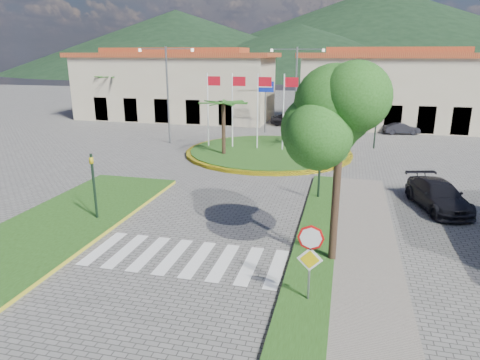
% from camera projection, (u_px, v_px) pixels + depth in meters
% --- Properties ---
extents(ground, '(160.00, 160.00, 0.00)m').
position_uv_depth(ground, '(133.00, 318.00, 12.55)').
color(ground, '#64625F').
rests_on(ground, ground).
extents(sidewalk_right, '(4.00, 28.00, 0.15)m').
position_uv_depth(sidewalk_right, '(344.00, 306.00, 13.00)').
color(sidewalk_right, gray).
rests_on(sidewalk_right, ground).
extents(verge_right, '(1.60, 28.00, 0.18)m').
position_uv_depth(verge_right, '(304.00, 301.00, 13.27)').
color(verge_right, '#244714').
rests_on(verge_right, ground).
extents(median_left, '(5.00, 14.00, 0.18)m').
position_uv_depth(median_left, '(66.00, 221.00, 19.61)').
color(median_left, '#244714').
rests_on(median_left, ground).
extents(crosswalk, '(8.00, 3.00, 0.01)m').
position_uv_depth(crosswalk, '(183.00, 257.00, 16.27)').
color(crosswalk, silver).
rests_on(crosswalk, ground).
extents(roundabout_island, '(12.70, 12.70, 6.00)m').
position_uv_depth(roundabout_island, '(268.00, 152.00, 32.96)').
color(roundabout_island, yellow).
rests_on(roundabout_island, ground).
extents(stop_sign, '(0.80, 0.11, 2.65)m').
position_uv_depth(stop_sign, '(310.00, 252.00, 12.73)').
color(stop_sign, slate).
rests_on(stop_sign, ground).
extents(deciduous_tree, '(3.60, 3.60, 6.80)m').
position_uv_depth(deciduous_tree, '(341.00, 124.00, 14.45)').
color(deciduous_tree, black).
rests_on(deciduous_tree, ground).
extents(traffic_light_left, '(0.15, 0.18, 3.20)m').
position_uv_depth(traffic_light_left, '(94.00, 181.00, 19.25)').
color(traffic_light_left, black).
rests_on(traffic_light_left, ground).
extents(traffic_light_right, '(0.15, 0.18, 3.20)m').
position_uv_depth(traffic_light_right, '(320.00, 164.00, 22.11)').
color(traffic_light_right, black).
rests_on(traffic_light_right, ground).
extents(traffic_light_far, '(0.18, 0.15, 3.20)m').
position_uv_depth(traffic_light_far, '(376.00, 125.00, 34.32)').
color(traffic_light_far, black).
rests_on(traffic_light_far, ground).
extents(direction_sign_west, '(1.60, 0.14, 5.20)m').
position_uv_depth(direction_sign_west, '(265.00, 96.00, 40.81)').
color(direction_sign_west, slate).
rests_on(direction_sign_west, ground).
extents(direction_sign_east, '(1.60, 0.14, 5.20)m').
position_uv_depth(direction_sign_east, '(318.00, 97.00, 39.65)').
color(direction_sign_east, slate).
rests_on(direction_sign_east, ground).
extents(street_lamp_centre, '(4.80, 0.16, 8.00)m').
position_uv_depth(street_lamp_centre, '(296.00, 87.00, 38.93)').
color(street_lamp_centre, slate).
rests_on(street_lamp_centre, ground).
extents(street_lamp_west, '(4.80, 0.16, 8.00)m').
position_uv_depth(street_lamp_west, '(168.00, 90.00, 35.67)').
color(street_lamp_west, slate).
rests_on(street_lamp_west, ground).
extents(building_left, '(23.32, 9.54, 8.05)m').
position_uv_depth(building_left, '(176.00, 85.00, 50.02)').
color(building_left, '#C4B594').
rests_on(building_left, ground).
extents(building_right, '(19.08, 9.54, 8.05)m').
position_uv_depth(building_right, '(391.00, 89.00, 44.45)').
color(building_right, '#C4B594').
rests_on(building_right, ground).
extents(hill_far_west, '(140.00, 140.00, 22.00)m').
position_uv_depth(hill_far_west, '(177.00, 43.00, 152.36)').
color(hill_far_west, black).
rests_on(hill_far_west, ground).
extents(hill_far_mid, '(180.00, 180.00, 30.00)m').
position_uv_depth(hill_far_mid, '(379.00, 31.00, 153.57)').
color(hill_far_mid, black).
rests_on(hill_far_mid, ground).
extents(hill_near_back, '(110.00, 110.00, 16.00)m').
position_uv_depth(hill_near_back, '(300.00, 51.00, 133.47)').
color(hill_near_back, black).
rests_on(hill_near_back, ground).
extents(white_van, '(4.48, 3.16, 1.13)m').
position_uv_depth(white_van, '(220.00, 117.00, 48.09)').
color(white_van, silver).
rests_on(white_van, ground).
extents(car_dark_a, '(4.16, 2.81, 1.31)m').
position_uv_depth(car_dark_a, '(289.00, 120.00, 45.24)').
color(car_dark_a, black).
rests_on(car_dark_a, ground).
extents(car_dark_b, '(3.46, 1.81, 1.08)m').
position_uv_depth(car_dark_b, '(401.00, 129.00, 40.84)').
color(car_dark_b, black).
rests_on(car_dark_b, ground).
extents(car_side_right, '(3.08, 5.05, 1.37)m').
position_uv_depth(car_side_right, '(438.00, 195.00, 21.25)').
color(car_side_right, black).
rests_on(car_side_right, ground).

